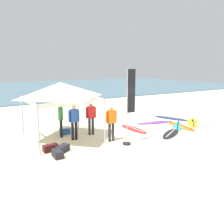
% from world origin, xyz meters
% --- Properties ---
extents(ground_plane, '(80.00, 80.00, 0.00)m').
position_xyz_m(ground_plane, '(0.00, 0.00, 0.00)').
color(ground_plane, beige).
extents(sea, '(80.00, 36.00, 0.10)m').
position_xyz_m(sea, '(0.00, 30.97, 0.05)').
color(sea, teal).
rests_on(sea, ground).
extents(canopy_tent, '(3.07, 3.07, 2.75)m').
position_xyz_m(canopy_tent, '(-2.76, 1.06, 2.39)').
color(canopy_tent, '#B7B7BC').
rests_on(canopy_tent, ground).
extents(surfboard_lime, '(2.11, 1.03, 0.19)m').
position_xyz_m(surfboard_lime, '(3.24, 1.47, 0.04)').
color(surfboard_lime, '#7AD12D').
rests_on(surfboard_lime, ground).
extents(surfboard_black, '(2.22, 1.63, 0.19)m').
position_xyz_m(surfboard_black, '(2.40, -0.94, 0.04)').
color(surfboard_black, black).
rests_on(surfboard_black, ground).
extents(surfboard_cyan, '(1.97, 1.82, 0.19)m').
position_xyz_m(surfboard_cyan, '(3.93, 0.01, 0.04)').
color(surfboard_cyan, '#23B2CC').
rests_on(surfboard_cyan, ground).
extents(surfboard_red, '(0.65, 2.25, 0.19)m').
position_xyz_m(surfboard_red, '(1.31, 0.86, 0.04)').
color(surfboard_red, red).
rests_on(surfboard_red, ground).
extents(surfboard_yellow, '(2.40, 2.21, 0.19)m').
position_xyz_m(surfboard_yellow, '(5.42, 0.11, 0.04)').
color(surfboard_yellow, yellow).
rests_on(surfboard_yellow, ground).
extents(surfboard_navy, '(1.38, 2.48, 0.19)m').
position_xyz_m(surfboard_navy, '(5.19, 1.80, 0.04)').
color(surfboard_navy, navy).
rests_on(surfboard_navy, ground).
extents(surfboard_white, '(1.03, 1.98, 0.19)m').
position_xyz_m(surfboard_white, '(5.28, -0.48, 0.04)').
color(surfboard_white, white).
rests_on(surfboard_white, ground).
extents(surfboard_orange, '(1.00, 2.40, 0.19)m').
position_xyz_m(surfboard_orange, '(4.03, -0.12, 0.04)').
color(surfboard_orange, orange).
rests_on(surfboard_orange, ground).
extents(surfboard_purple, '(2.39, 1.13, 0.19)m').
position_xyz_m(surfboard_purple, '(3.37, 1.42, 0.04)').
color(surfboard_purple, purple).
rests_on(surfboard_purple, ground).
extents(person_red, '(0.55, 0.26, 1.71)m').
position_xyz_m(person_red, '(-1.18, 1.14, 0.99)').
color(person_red, '#2D2D33').
rests_on(person_red, ground).
extents(person_orange, '(0.55, 0.25, 1.71)m').
position_xyz_m(person_orange, '(-0.87, -0.33, 0.99)').
color(person_orange, '#2D2D33').
rests_on(person_orange, ground).
extents(person_blue, '(0.55, 0.23, 1.71)m').
position_xyz_m(person_blue, '(-2.26, 0.79, 0.99)').
color(person_blue, black).
rests_on(person_blue, ground).
extents(person_green, '(0.33, 0.52, 1.71)m').
position_xyz_m(person_green, '(-2.63, 1.57, 0.99)').
color(person_green, black).
rests_on(person_green, ground).
extents(banner_flag, '(0.60, 0.36, 3.40)m').
position_xyz_m(banner_flag, '(-0.43, -1.11, 1.57)').
color(banner_flag, '#99999E').
rests_on(banner_flag, ground).
extents(gear_bag_near_tent, '(0.62, 0.35, 0.28)m').
position_xyz_m(gear_bag_near_tent, '(-3.73, -0.16, 0.14)').
color(gear_bag_near_tent, '#4C1919').
rests_on(gear_bag_near_tent, ground).
extents(gear_bag_by_pole, '(0.34, 0.61, 0.28)m').
position_xyz_m(gear_bag_by_pole, '(-3.71, -0.98, 0.14)').
color(gear_bag_by_pole, '#232328').
rests_on(gear_bag_by_pole, ground).
extents(gear_bag_on_sand, '(0.67, 0.61, 0.28)m').
position_xyz_m(gear_bag_on_sand, '(-3.33, -0.50, 0.14)').
color(gear_bag_on_sand, '#232328').
rests_on(gear_bag_on_sand, ground).
extents(cooler_box, '(0.50, 0.36, 0.39)m').
position_xyz_m(cooler_box, '(-2.30, 1.94, 0.20)').
color(cooler_box, '#2D60B7').
rests_on(cooler_box, ground).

